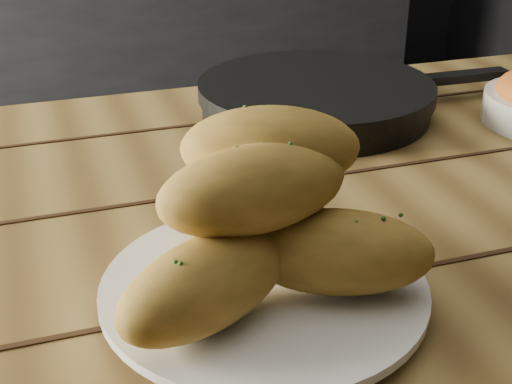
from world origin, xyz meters
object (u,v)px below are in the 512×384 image
bread_rolls (261,218)px  plate (264,291)px  table (299,308)px  skillet (317,97)px

bread_rolls → plate: bearing=-62.9°
table → bread_rolls: bearing=-127.2°
table → plate: size_ratio=5.72×
table → bread_rolls: size_ratio=5.49×
table → bread_rolls: (-0.08, -0.10, 0.17)m
table → plate: bearing=-125.8°
plate → skillet: bearing=61.7°
skillet → bread_rolls: bearing=-118.6°
plate → skillet: size_ratio=0.58×
table → skillet: skillet is taller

